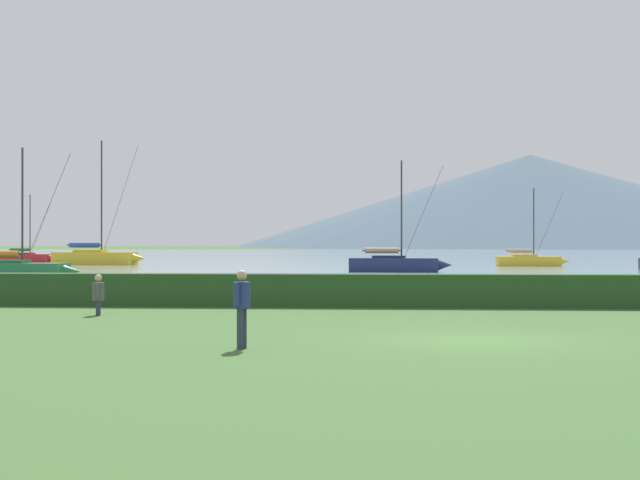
{
  "coord_description": "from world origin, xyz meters",
  "views": [
    {
      "loc": [
        -2.01,
        -21.77,
        2.24
      ],
      "look_at": [
        -7.12,
        50.34,
        2.39
      ],
      "focal_mm": 53.32,
      "sensor_mm": 36.0,
      "label": 1
    }
  ],
  "objects_px": {
    "sailboat_slip_0": "(529,260)",
    "sailboat_slip_5": "(15,270)",
    "sailboat_slip_9": "(27,257)",
    "person_seated_viewer": "(98,293)",
    "sailboat_slip_8": "(96,257)",
    "person_standing_walker": "(242,302)",
    "sailboat_slip_6": "(395,263)"
  },
  "relations": [
    {
      "from": "sailboat_slip_0",
      "to": "sailboat_slip_5",
      "type": "relative_size",
      "value": 0.92
    },
    {
      "from": "sailboat_slip_9",
      "to": "person_seated_viewer",
      "type": "xyz_separation_m",
      "value": [
        30.97,
        -73.93,
        0.14
      ]
    },
    {
      "from": "sailboat_slip_8",
      "to": "person_standing_walker",
      "type": "bearing_deg",
      "value": -65.59
    },
    {
      "from": "sailboat_slip_5",
      "to": "person_standing_walker",
      "type": "relative_size",
      "value": 4.75
    },
    {
      "from": "sailboat_slip_5",
      "to": "person_seated_viewer",
      "type": "xyz_separation_m",
      "value": [
        13.26,
        -26.54,
        0.09
      ]
    },
    {
      "from": "sailboat_slip_9",
      "to": "person_seated_viewer",
      "type": "distance_m",
      "value": 80.16
    },
    {
      "from": "person_seated_viewer",
      "to": "sailboat_slip_0",
      "type": "bearing_deg",
      "value": 55.08
    },
    {
      "from": "person_standing_walker",
      "to": "sailboat_slip_8",
      "type": "bearing_deg",
      "value": 123.66
    },
    {
      "from": "sailboat_slip_5",
      "to": "person_seated_viewer",
      "type": "relative_size",
      "value": 6.27
    },
    {
      "from": "sailboat_slip_6",
      "to": "sailboat_slip_0",
      "type": "bearing_deg",
      "value": 59.21
    },
    {
      "from": "sailboat_slip_0",
      "to": "person_seated_viewer",
      "type": "xyz_separation_m",
      "value": [
        -21.97,
        -60.82,
        0.14
      ]
    },
    {
      "from": "sailboat_slip_5",
      "to": "sailboat_slip_9",
      "type": "distance_m",
      "value": 50.59
    },
    {
      "from": "sailboat_slip_9",
      "to": "sailboat_slip_0",
      "type": "bearing_deg",
      "value": -5.24
    },
    {
      "from": "sailboat_slip_8",
      "to": "sailboat_slip_9",
      "type": "height_order",
      "value": "sailboat_slip_8"
    },
    {
      "from": "person_standing_walker",
      "to": "sailboat_slip_6",
      "type": "bearing_deg",
      "value": 100.02
    },
    {
      "from": "sailboat_slip_6",
      "to": "sailboat_slip_5",
      "type": "bearing_deg",
      "value": -140.1
    },
    {
      "from": "sailboat_slip_8",
      "to": "person_seated_viewer",
      "type": "distance_m",
      "value": 65.92
    },
    {
      "from": "sailboat_slip_6",
      "to": "sailboat_slip_8",
      "type": "relative_size",
      "value": 0.68
    },
    {
      "from": "sailboat_slip_9",
      "to": "person_standing_walker",
      "type": "distance_m",
      "value": 90.4
    },
    {
      "from": "sailboat_slip_0",
      "to": "sailboat_slip_9",
      "type": "distance_m",
      "value": 54.54
    },
    {
      "from": "sailboat_slip_5",
      "to": "sailboat_slip_6",
      "type": "distance_m",
      "value": 27.92
    },
    {
      "from": "sailboat_slip_6",
      "to": "sailboat_slip_9",
      "type": "bearing_deg",
      "value": 146.57
    },
    {
      "from": "person_standing_walker",
      "to": "sailboat_slip_9",
      "type": "bearing_deg",
      "value": 128.05
    },
    {
      "from": "sailboat_slip_0",
      "to": "person_seated_viewer",
      "type": "bearing_deg",
      "value": -111.41
    },
    {
      "from": "sailboat_slip_6",
      "to": "person_seated_viewer",
      "type": "bearing_deg",
      "value": -98.22
    },
    {
      "from": "sailboat_slip_5",
      "to": "person_standing_walker",
      "type": "xyz_separation_m",
      "value": [
        19.01,
        -35.21,
        0.38
      ]
    },
    {
      "from": "sailboat_slip_5",
      "to": "sailboat_slip_8",
      "type": "xyz_separation_m",
      "value": [
        -6.45,
        36.37,
        0.17
      ]
    },
    {
      "from": "sailboat_slip_6",
      "to": "person_standing_walker",
      "type": "xyz_separation_m",
      "value": [
        -3.65,
        -51.52,
        0.35
      ]
    },
    {
      "from": "sailboat_slip_0",
      "to": "sailboat_slip_6",
      "type": "relative_size",
      "value": 0.87
    },
    {
      "from": "person_seated_viewer",
      "to": "person_standing_walker",
      "type": "xyz_separation_m",
      "value": [
        5.75,
        -8.67,
        0.29
      ]
    },
    {
      "from": "sailboat_slip_5",
      "to": "sailboat_slip_9",
      "type": "xyz_separation_m",
      "value": [
        -17.72,
        47.39,
        -0.05
      ]
    },
    {
      "from": "sailboat_slip_9",
      "to": "person_standing_walker",
      "type": "bearing_deg",
      "value": -57.37
    }
  ]
}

